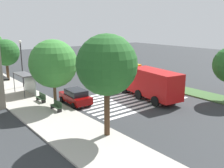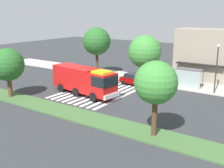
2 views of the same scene
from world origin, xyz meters
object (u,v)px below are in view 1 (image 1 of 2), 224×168
(parked_car_mid, at_px, (75,96))
(sidewalk_tree_west, at_px, (53,64))
(sidewalk_tree_far_west, at_px, (107,65))
(sidewalk_tree_east, at_px, (6,53))
(street_lamp, at_px, (22,60))
(bus_stop_shelter, at_px, (27,79))
(median_tree_center, at_px, (117,47))
(bench_near_shelter, at_px, (41,97))
(bench_west_of_shelter, at_px, (57,106))
(fire_truck, at_px, (145,81))

(parked_car_mid, relative_size, sidewalk_tree_west, 0.64)
(sidewalk_tree_far_west, relative_size, sidewalk_tree_east, 1.26)
(parked_car_mid, xyz_separation_m, street_lamp, (10.46, 1.80, 2.90))
(bus_stop_shelter, distance_m, sidewalk_tree_west, 6.97)
(parked_car_mid, xyz_separation_m, bus_stop_shelter, (6.73, 2.65, 1.04))
(sidewalk_tree_far_west, distance_m, median_tree_center, 23.89)
(sidewalk_tree_far_west, bearing_deg, bench_near_shelter, 2.34)
(bench_near_shelter, xyz_separation_m, sidewalk_tree_west, (-2.44, -0.45, 3.93))
(bench_near_shelter, relative_size, median_tree_center, 0.26)
(street_lamp, relative_size, sidewalk_tree_west, 0.90)
(bench_west_of_shelter, relative_size, street_lamp, 0.26)
(sidewalk_tree_west, bearing_deg, median_tree_center, -59.69)
(bus_stop_shelter, bearing_deg, fire_truck, -132.35)
(sidewalk_tree_east, bearing_deg, street_lamp, -175.59)
(fire_truck, xyz_separation_m, sidewalk_tree_far_west, (-5.68, 9.89, 3.52))
(sidewalk_tree_far_west, height_order, median_tree_center, sidewalk_tree_far_west)
(bench_near_shelter, bearing_deg, bench_west_of_shelter, 180.00)
(bench_near_shelter, height_order, median_tree_center, median_tree_center)
(fire_truck, bearing_deg, sidewalk_tree_west, 81.10)
(sidewalk_tree_east, bearing_deg, sidewalk_tree_west, 180.00)
(median_tree_center, bearing_deg, bench_west_of_shelter, 122.69)
(fire_truck, distance_m, parked_car_mid, 8.23)
(bench_near_shelter, distance_m, sidewalk_tree_west, 4.65)
(fire_truck, relative_size, sidewalk_tree_far_west, 1.27)
(parked_car_mid, bearing_deg, median_tree_center, -51.87)
(bench_west_of_shelter, bearing_deg, fire_truck, -99.83)
(bus_stop_shelter, distance_m, median_tree_center, 16.70)
(bench_near_shelter, bearing_deg, street_lamp, -6.29)
(sidewalk_tree_far_west, bearing_deg, bench_west_of_shelter, 3.47)
(bus_stop_shelter, relative_size, bench_west_of_shelter, 2.19)
(fire_truck, bearing_deg, parked_car_mid, 78.55)
(fire_truck, xyz_separation_m, sidewalk_tree_west, (2.99, 9.89, 2.56))
(sidewalk_tree_far_west, distance_m, sidewalk_tree_east, 24.07)
(fire_truck, xyz_separation_m, bench_near_shelter, (5.43, 10.35, -1.37))
(bus_stop_shelter, height_order, sidewalk_tree_far_west, sidewalk_tree_far_west)
(sidewalk_tree_west, bearing_deg, bench_west_of_shelter, 159.24)
(parked_car_mid, xyz_separation_m, sidewalk_tree_west, (0.28, 2.20, 3.68))
(street_lamp, bearing_deg, sidewalk_tree_west, 177.75)
(street_lamp, bearing_deg, median_tree_center, -93.53)
(fire_truck, distance_m, sidewalk_tree_east, 20.97)
(parked_car_mid, distance_m, bench_west_of_shelter, 2.81)
(bench_west_of_shelter, bearing_deg, street_lamp, -4.29)
(bench_west_of_shelter, bearing_deg, sidewalk_tree_east, -1.57)
(fire_truck, distance_m, sidewalk_tree_far_west, 11.94)
(parked_car_mid, distance_m, street_lamp, 11.01)
(bench_near_shelter, height_order, street_lamp, street_lamp)
(bench_near_shelter, relative_size, sidewalk_tree_far_west, 0.21)
(street_lamp, bearing_deg, sidewalk_tree_far_west, 178.78)
(parked_car_mid, distance_m, sidewalk_tree_far_west, 9.83)
(bench_west_of_shelter, xyz_separation_m, sidewalk_tree_west, (1.20, -0.45, 3.93))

